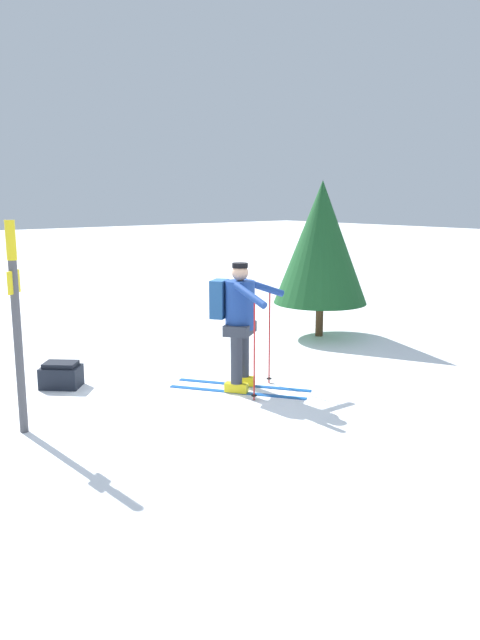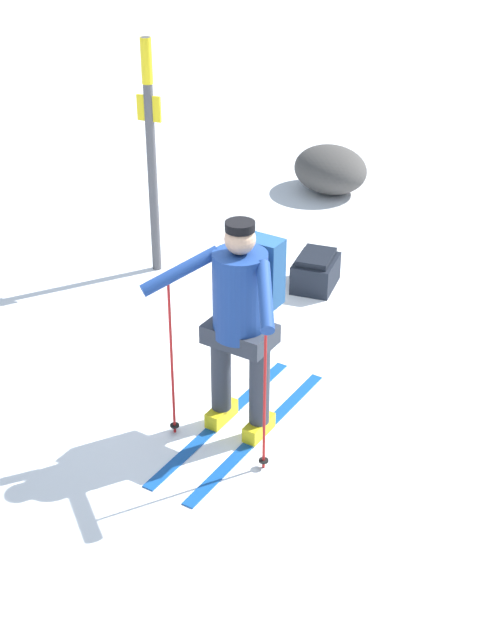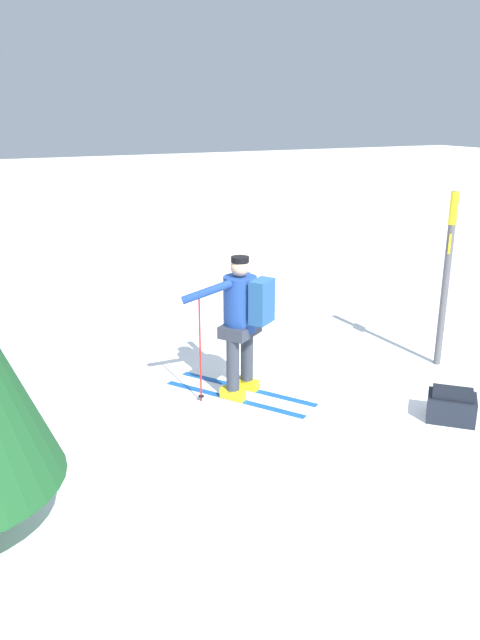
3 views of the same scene
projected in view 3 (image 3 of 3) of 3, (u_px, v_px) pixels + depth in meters
The scene contains 4 objects.
ground_plane at pixel (285, 402), 7.24m from camera, with size 80.00×80.00×0.00m, color white.
skier at pixel (242, 316), 7.12m from camera, with size 1.38×1.77×1.68m.
dropped_backpack at pixel (452, 406), 6.79m from camera, with size 0.62×0.62×0.34m.
trail_marker at pixel (447, 266), 7.91m from camera, with size 0.19×0.18×2.28m.
Camera 3 is at (3.37, 5.64, 3.24)m, focal length 35.00 mm.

